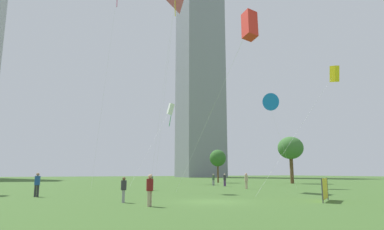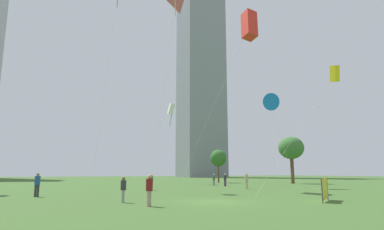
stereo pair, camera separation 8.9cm
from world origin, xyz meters
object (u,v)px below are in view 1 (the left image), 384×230
Objects in this scene: person_standing_1 at (150,188)px; event_banner at (325,189)px; park_tree_0 at (291,148)px; person_standing_4 at (151,181)px; park_tree_2 at (218,158)px; person_standing_0 at (225,179)px; kite_flying_2 at (334,74)px; kite_flying_8 at (269,102)px; person_standing_5 at (37,183)px; distant_highrise_0 at (200,80)px; person_standing_3 at (213,179)px; person_standing_6 at (124,188)px; kite_flying_3 at (171,109)px; person_standing_2 at (246,180)px; kite_flying_1 at (249,25)px.

person_standing_1 reaches higher than event_banner.
person_standing_4 is at bearing -162.37° from park_tree_0.
park_tree_2 is 2.52× the size of event_banner.
kite_flying_2 is (2.60, -16.80, 10.72)m from person_standing_0.
park_tree_0 is 36.14m from event_banner.
event_banner is (-6.77, -22.80, -0.18)m from person_standing_0.
kite_flying_2 is at bearing -96.48° from kite_flying_8.
kite_flying_2 is (26.27, -7.09, 10.64)m from person_standing_5.
distant_highrise_0 reaches higher than person_standing_1.
person_standing_0 is 0.93× the size of person_standing_5.
distant_highrise_0 is at bearing 73.38° from park_tree_0.
person_standing_3 is 0.28× the size of park_tree_2.
kite_flying_3 reaches higher than person_standing_6.
kite_flying_8 is 1.56× the size of park_tree_0.
person_standing_5 is (-22.04, -2.55, 0.02)m from person_standing_2.
kite_flying_8 reaches higher than person_standing_0.
kite_flying_1 reaches higher than person_standing_3.
event_banner is at bearing -20.90° from kite_flying_1.
person_standing_6 is 0.26× the size of park_tree_2.
event_banner is at bearing -96.86° from kite_flying_3.
person_standing_2 reaches higher than person_standing_3.
distant_highrise_0 is (30.93, 63.64, 35.92)m from park_tree_2.
person_standing_5 is at bearing 39.25° from person_standing_4.
kite_flying_2 is at bearing -61.67° from person_standing_0.
person_standing_2 is at bearing -147.63° from park_tree_0.
person_standing_5 is at bearing 96.26° from person_standing_2.
kite_flying_1 is (-11.23, -21.09, 11.17)m from person_standing_0.
kite_flying_8 reaches higher than event_banner.
person_standing_3 is 0.21× the size of park_tree_0.
park_tree_2 is at bearing 1.32° from kite_flying_3.
person_standing_3 is 22.58m from kite_flying_2.
event_banner is (5.68, -17.94, -0.18)m from person_standing_4.
kite_flying_1 is at bearing 145.10° from person_standing_2.
person_standing_1 is 43.07m from park_tree_0.
event_banner is (-4.37, -36.38, -12.12)m from kite_flying_3.
kite_flying_2 reaches higher than person_standing_2.
kite_flying_1 is (1.22, -16.24, 11.17)m from person_standing_4.
kite_flying_8 is 5.22× the size of event_banner.
person_standing_3 is 13.71m from park_tree_2.
person_standing_2 is (-1.63, -7.15, 0.05)m from person_standing_0.
kite_flying_1 is 0.16× the size of distant_highrise_0.
park_tree_2 is (7.50, 10.92, 3.52)m from person_standing_3.
park_tree_2 is 0.08× the size of distant_highrise_0.
person_standing_1 is at bearing 169.16° from event_banner.
park_tree_2 is (9.80, 0.23, -8.43)m from kite_flying_3.
kite_flying_3 is at bearing 121.69° from person_standing_3.
distant_highrise_0 is at bearing 24.53° from person_standing_1.
person_standing_3 is at bearing 23.19° from person_standing_5.
person_standing_5 is 0.02× the size of distant_highrise_0.
event_banner is at bearing -130.62° from park_tree_0.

